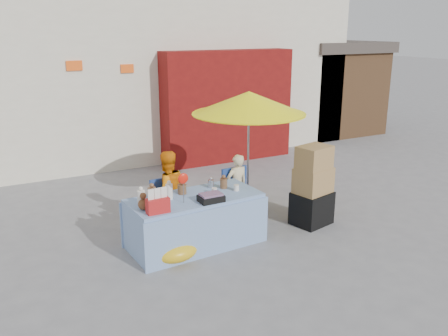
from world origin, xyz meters
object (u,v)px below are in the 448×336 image
chair_left (171,218)px  chair_right (241,204)px  vendor_orange (167,191)px  umbrella (249,103)px  vendor_beige (237,186)px  market_table (195,220)px  box_stack (313,189)px

chair_left → chair_right: 1.25m
chair_right → vendor_orange: 1.32m
chair_right → umbrella: bearing=39.0°
chair_right → vendor_orange: size_ratio=0.66×
chair_right → vendor_beige: size_ratio=0.78×
market_table → box_stack: 2.03m
market_table → umbrella: bearing=27.3°
chair_right → chair_left: bearing=175.7°
chair_right → box_stack: (0.92, -0.73, 0.35)m
market_table → box_stack: box_stack is taller
chair_right → vendor_orange: (-1.25, 0.13, 0.39)m
chair_right → umbrella: umbrella is taller
chair_right → box_stack: 1.22m
chair_left → market_table: bearing=-78.4°
chair_right → vendor_beige: 0.32m
market_table → vendor_beige: (1.09, 0.68, 0.16)m
box_stack → vendor_beige: bearing=136.7°
chair_left → chair_right: size_ratio=1.00×
market_table → chair_right: (1.09, 0.55, -0.13)m
chair_right → box_stack: box_stack is taller
market_table → chair_left: size_ratio=2.37×
vendor_orange → box_stack: size_ratio=0.98×
chair_right → box_stack: size_ratio=0.65×
chair_left → box_stack: 2.31m
umbrella → market_table: bearing=-149.1°
chair_left → vendor_orange: (0.00, 0.13, 0.39)m
chair_left → box_stack: box_stack is taller
vendor_orange → market_table: bearing=98.5°
umbrella → box_stack: bearing=-58.7°
chair_left → vendor_orange: vendor_orange is taller
umbrella → box_stack: 1.75m
chair_left → vendor_beige: size_ratio=0.78×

